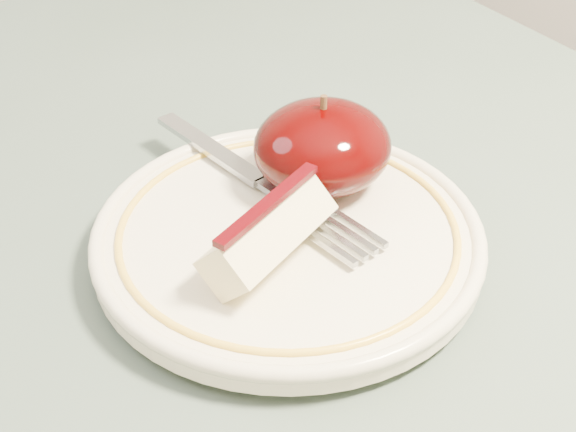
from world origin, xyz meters
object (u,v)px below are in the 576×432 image
fork (262,182)px  apple_half (322,147)px  table (127,412)px  plate (288,236)px

fork → apple_half: bearing=-120.2°
table → fork: 0.16m
apple_half → fork: 0.04m
apple_half → fork: bearing=160.1°
table → fork: bearing=14.5°
table → plate: plate is taller
plate → apple_half: apple_half is taller
table → fork: fork is taller
plate → apple_half: bearing=35.8°
table → apple_half: 0.20m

